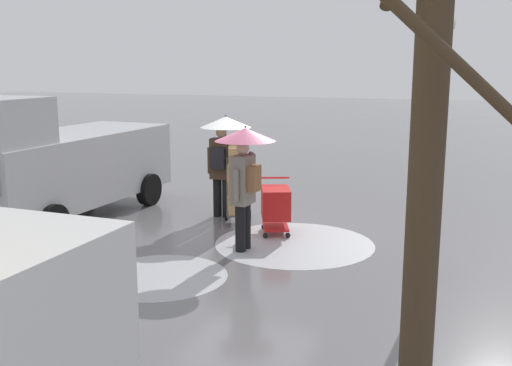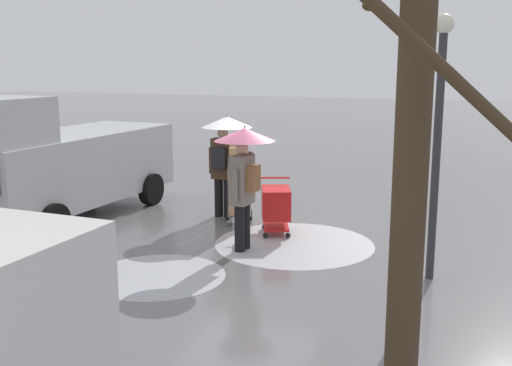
# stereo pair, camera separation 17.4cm
# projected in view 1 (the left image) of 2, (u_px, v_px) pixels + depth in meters

# --- Properties ---
(ground_plane) EXTENTS (90.00, 90.00, 0.00)m
(ground_plane) POSITION_uv_depth(u_px,v_px,m) (247.00, 231.00, 11.65)
(ground_plane) COLOR slate
(slush_patch_near_cluster) EXTENTS (2.08, 2.08, 0.01)m
(slush_patch_near_cluster) POSITION_uv_depth(u_px,v_px,m) (159.00, 276.00, 9.19)
(slush_patch_near_cluster) COLOR #ADAFB5
(slush_patch_near_cluster) RESTS_ON ground
(slush_patch_under_van) EXTENTS (2.86, 2.86, 0.01)m
(slush_patch_under_van) POSITION_uv_depth(u_px,v_px,m) (294.00, 244.00, 10.84)
(slush_patch_under_van) COLOR #ADAFB5
(slush_patch_under_van) RESTS_ON ground
(cargo_van_parked_right) EXTENTS (2.38, 5.43, 2.60)m
(cargo_van_parked_right) POSITION_uv_depth(u_px,v_px,m) (56.00, 164.00, 12.25)
(cargo_van_parked_right) COLOR #B7BABF
(cargo_van_parked_right) RESTS_ON ground
(shopping_cart_vendor) EXTENTS (0.81, 0.96, 1.02)m
(shopping_cart_vendor) POSITION_uv_depth(u_px,v_px,m) (276.00, 204.00, 11.39)
(shopping_cart_vendor) COLOR red
(shopping_cart_vendor) RESTS_ON ground
(hand_dolly_boxes) EXTENTS (0.73, 0.84, 1.57)m
(hand_dolly_boxes) POSITION_uv_depth(u_px,v_px,m) (238.00, 181.00, 12.05)
(hand_dolly_boxes) COLOR #515156
(hand_dolly_boxes) RESTS_ON ground
(pedestrian_pink_side) EXTENTS (1.04, 1.04, 2.15)m
(pedestrian_pink_side) POSITION_uv_depth(u_px,v_px,m) (224.00, 143.00, 12.43)
(pedestrian_pink_side) COLOR black
(pedestrian_pink_side) RESTS_ON ground
(pedestrian_black_side) EXTENTS (1.04, 1.04, 2.15)m
(pedestrian_black_side) POSITION_uv_depth(u_px,v_px,m) (245.00, 160.00, 10.23)
(pedestrian_black_side) COLOR black
(pedestrian_black_side) RESTS_ON ground
(bare_tree_near) EXTENTS (1.00, 1.27, 4.58)m
(bare_tree_near) POSITION_uv_depth(u_px,v_px,m) (426.00, 211.00, 4.13)
(bare_tree_near) COLOR #423323
(bare_tree_near) RESTS_ON ground
(street_lamp) EXTENTS (0.28, 0.28, 3.86)m
(street_lamp) POSITION_uv_depth(u_px,v_px,m) (440.00, 121.00, 8.70)
(street_lamp) COLOR #2D2D33
(street_lamp) RESTS_ON ground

